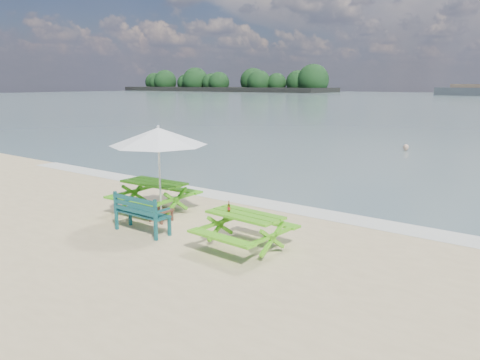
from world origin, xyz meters
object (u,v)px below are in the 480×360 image
Objects in this scene: park_bench at (142,221)px; swimmer at (405,161)px; picnic_table_left at (154,197)px; patio_umbrella at (158,136)px; picnic_table_right at (245,232)px; side_table at (161,215)px; beer_bottle at (229,208)px.

park_bench is 0.85× the size of swimmer.
patio_umbrella is at bearing -33.18° from picnic_table_left.
side_table is (-2.84, 0.36, -0.21)m from picnic_table_right.
patio_umbrella is at bearing -93.45° from swimmer.
beer_bottle is at bearing -9.92° from patio_umbrella.
swimmer is (0.97, 16.11, -2.64)m from patio_umbrella.
patio_umbrella reaches higher than side_table.
picnic_table_left is 4.07× the size of side_table.
beer_bottle reaches higher than picnic_table_left.
swimmer is (-1.87, 16.47, -0.88)m from picnic_table_right.
patio_umbrella reaches higher than park_bench.
patio_umbrella is at bearing 108.80° from park_bench.
picnic_table_left reaches higher than side_table.
picnic_table_right is at bearing -7.13° from side_table.
picnic_table_right is 2.60m from park_bench.
swimmer is (-1.51, 16.55, -1.35)m from beer_bottle.
park_bench is at bearing -71.20° from patio_umbrella.
patio_umbrella reaches higher than swimmer.
park_bench is 0.93m from side_table.
park_bench is at bearing -71.20° from side_table.
picnic_table_right is 3.80× the size of side_table.
side_table is at bearing 170.08° from beer_bottle.
beer_bottle is at bearing -16.00° from picnic_table_left.
side_table is 2.61m from beer_bottle.
swimmer is at bearing 95.21° from beer_bottle.
beer_bottle reaches higher than park_bench.
park_bench reaches higher than picnic_table_left.
park_bench reaches higher than side_table.
park_bench is 6.24× the size of beer_bottle.
swimmer is (0.97, 16.11, -0.67)m from side_table.
park_bench is at bearing -52.43° from picnic_table_left.
patio_umbrella is 2.83m from beer_bottle.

